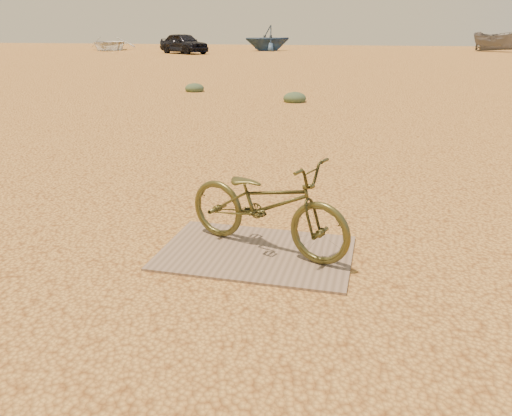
% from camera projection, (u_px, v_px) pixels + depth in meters
% --- Properties ---
extents(ground, '(120.00, 120.00, 0.00)m').
position_uv_depth(ground, '(283.00, 255.00, 4.27)').
color(ground, '#E7AE50').
rests_on(ground, ground).
extents(plywood_board, '(1.62, 1.08, 0.02)m').
position_uv_depth(plywood_board, '(256.00, 253.00, 4.28)').
color(plywood_board, '#86705A').
rests_on(plywood_board, ground).
extents(bicycle, '(1.65, 1.03, 0.82)m').
position_uv_depth(bicycle, '(266.00, 204.00, 4.20)').
color(bicycle, '#484620').
rests_on(bicycle, plywood_board).
extents(car, '(4.88, 4.04, 1.57)m').
position_uv_depth(car, '(184.00, 43.00, 39.28)').
color(car, black).
rests_on(car, ground).
extents(boat_near_left, '(5.73, 6.81, 1.21)m').
position_uv_depth(boat_near_left, '(109.00, 43.00, 45.82)').
color(boat_near_left, silver).
rests_on(boat_near_left, ground).
extents(boat_far_left, '(5.47, 5.34, 2.19)m').
position_uv_depth(boat_far_left, '(268.00, 38.00, 44.36)').
color(boat_far_left, '#2F4B6B').
rests_on(boat_far_left, ground).
extents(boat_mid_right, '(4.55, 4.13, 1.74)m').
position_uv_depth(boat_mid_right, '(498.00, 41.00, 42.54)').
color(boat_mid_right, slate).
rests_on(boat_mid_right, ground).
extents(kale_a, '(0.61, 0.61, 0.34)m').
position_uv_depth(kale_a, '(295.00, 102.00, 13.26)').
color(kale_a, '#475E3F').
rests_on(kale_a, ground).
extents(kale_c, '(0.59, 0.59, 0.32)m').
position_uv_depth(kale_c, '(195.00, 91.00, 15.48)').
color(kale_c, '#475E3F').
rests_on(kale_c, ground).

